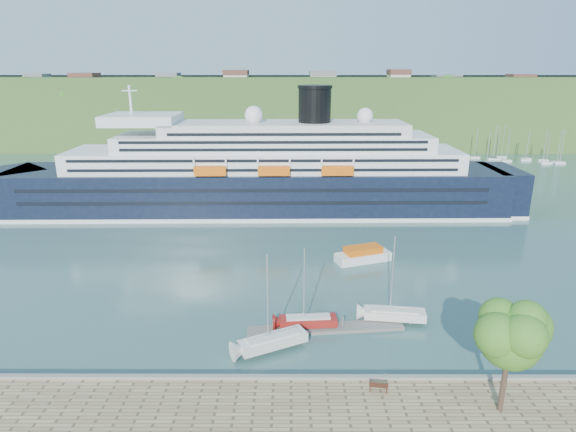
# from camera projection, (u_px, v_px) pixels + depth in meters

# --- Properties ---
(ground) EXTENTS (400.00, 400.00, 0.00)m
(ground) POSITION_uv_depth(u_px,v_px,m) (308.00, 387.00, 43.07)
(ground) COLOR #2D5048
(ground) RESTS_ON ground
(far_hillside) EXTENTS (400.00, 50.00, 24.00)m
(far_hillside) POSITION_uv_depth(u_px,v_px,m) (294.00, 110.00, 177.93)
(far_hillside) COLOR #2E5020
(far_hillside) RESTS_ON ground
(quay_coping) EXTENTS (220.00, 0.50, 0.30)m
(quay_coping) POSITION_uv_depth(u_px,v_px,m) (308.00, 377.00, 42.53)
(quay_coping) COLOR slate
(quay_coping) RESTS_ON promenade
(cruise_ship) EXTENTS (108.22, 17.37, 24.25)m
(cruise_ship) POSITION_uv_depth(u_px,v_px,m) (255.00, 150.00, 91.74)
(cruise_ship) COLOR black
(cruise_ship) RESTS_ON ground
(park_bench) EXTENTS (1.76, 0.97, 1.07)m
(park_bench) POSITION_uv_depth(u_px,v_px,m) (379.00, 385.00, 40.83)
(park_bench) COLOR #421F13
(park_bench) RESTS_ON promenade
(promenade_tree) EXTENTS (6.34, 6.34, 10.50)m
(promenade_tree) POSITION_uv_depth(u_px,v_px,m) (508.00, 353.00, 37.21)
(promenade_tree) COLOR #2B691B
(promenade_tree) RESTS_ON promenade
(floating_pontoon) EXTENTS (17.15, 3.81, 0.38)m
(floating_pontoon) POSITION_uv_depth(u_px,v_px,m) (325.00, 328.00, 52.35)
(floating_pontoon) COLOR slate
(floating_pontoon) RESTS_ON ground
(sailboat_white_near) EXTENTS (7.88, 5.43, 10.00)m
(sailboat_white_near) POSITION_uv_depth(u_px,v_px,m) (273.00, 305.00, 47.21)
(sailboat_white_near) COLOR silver
(sailboat_white_near) RESTS_ON ground
(sailboat_red) EXTENTS (7.02, 2.44, 8.91)m
(sailboat_red) POSITION_uv_depth(u_px,v_px,m) (308.00, 292.00, 51.35)
(sailboat_red) COLOR maroon
(sailboat_red) RESTS_ON ground
(sailboat_white_far) EXTENTS (7.69, 2.97, 9.68)m
(sailboat_white_far) POSITION_uv_depth(u_px,v_px,m) (397.00, 283.00, 52.59)
(sailboat_white_far) COLOR silver
(sailboat_white_far) RESTS_ON ground
(tender_launch) EXTENTS (8.67, 5.40, 2.27)m
(tender_launch) POSITION_uv_depth(u_px,v_px,m) (363.00, 254.00, 70.59)
(tender_launch) COLOR #DE5E0D
(tender_launch) RESTS_ON ground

